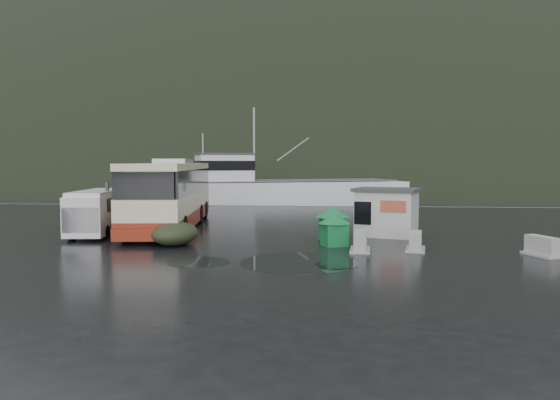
# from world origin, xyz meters

# --- Properties ---
(ground) EXTENTS (160.00, 160.00, 0.00)m
(ground) POSITION_xyz_m (0.00, 0.00, 0.00)
(ground) COLOR black
(ground) RESTS_ON ground
(harbor_water) EXTENTS (300.00, 180.00, 0.02)m
(harbor_water) POSITION_xyz_m (0.00, 110.00, 0.00)
(harbor_water) COLOR black
(harbor_water) RESTS_ON ground
(quay_edge) EXTENTS (160.00, 0.60, 1.50)m
(quay_edge) POSITION_xyz_m (0.00, 20.00, 0.00)
(quay_edge) COLOR #999993
(quay_edge) RESTS_ON ground
(headland) EXTENTS (780.00, 540.00, 570.00)m
(headland) POSITION_xyz_m (10.00, 250.00, 0.00)
(headland) COLOR black
(headland) RESTS_ON ground
(coach_bus) EXTENTS (4.89, 13.87, 3.84)m
(coach_bus) POSITION_xyz_m (-3.98, 4.59, 0.00)
(coach_bus) COLOR beige
(coach_bus) RESTS_ON ground
(white_van) EXTENTS (2.40, 5.58, 2.26)m
(white_van) POSITION_xyz_m (-6.69, 1.32, 0.00)
(white_van) COLOR silver
(white_van) RESTS_ON ground
(waste_bin_left) EXTENTS (1.31, 1.31, 1.41)m
(waste_bin_left) POSITION_xyz_m (4.96, -1.19, 0.00)
(waste_bin_left) COLOR #136E35
(waste_bin_left) RESTS_ON ground
(waste_bin_right) EXTENTS (1.36, 1.36, 1.62)m
(waste_bin_right) POSITION_xyz_m (4.89, 0.17, 0.00)
(waste_bin_right) COLOR #136E35
(waste_bin_right) RESTS_ON ground
(dome_tent) EXTENTS (2.29, 2.89, 1.02)m
(dome_tent) POSITION_xyz_m (-1.99, -1.63, 0.00)
(dome_tent) COLOR #2B321E
(dome_tent) RESTS_ON ground
(ticket_kiosk) EXTENTS (3.62, 3.17, 2.37)m
(ticket_kiosk) POSITION_xyz_m (7.55, 2.16, 0.00)
(ticket_kiosk) COLOR #B9B9B4
(ticket_kiosk) RESTS_ON ground
(jersey_barrier_a) EXTENTS (1.03, 1.65, 0.77)m
(jersey_barrier_a) POSITION_xyz_m (8.27, -2.17, 0.00)
(jersey_barrier_a) COLOR #999993
(jersey_barrier_a) RESTS_ON ground
(jersey_barrier_b) EXTENTS (0.94, 1.67, 0.80)m
(jersey_barrier_b) POSITION_xyz_m (6.00, -2.53, 0.00)
(jersey_barrier_b) COLOR #999993
(jersey_barrier_b) RESTS_ON ground
(jersey_barrier_c) EXTENTS (1.28, 1.71, 0.77)m
(jersey_barrier_c) POSITION_xyz_m (12.97, -3.08, 0.00)
(jersey_barrier_c) COLOR #999993
(jersey_barrier_c) RESTS_ON ground
(fishing_trawler) EXTENTS (25.66, 14.28, 10.14)m
(fishing_trawler) POSITION_xyz_m (0.44, 27.78, 0.00)
(fishing_trawler) COLOR silver
(fishing_trawler) RESTS_ON ground
(puddles) EXTENTS (6.97, 4.30, 0.01)m
(puddles) POSITION_xyz_m (2.84, -5.33, 0.01)
(puddles) COLOR black
(puddles) RESTS_ON ground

